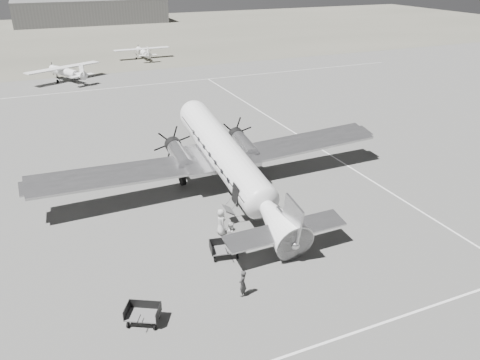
% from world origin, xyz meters
% --- Properties ---
extents(ground, '(260.00, 260.00, 0.00)m').
position_xyz_m(ground, '(0.00, 0.00, 0.00)').
color(ground, '#61625F').
rests_on(ground, ground).
extents(taxi_line_near, '(60.00, 0.15, 0.01)m').
position_xyz_m(taxi_line_near, '(0.00, -14.00, 0.01)').
color(taxi_line_near, silver).
rests_on(taxi_line_near, ground).
extents(taxi_line_right, '(0.15, 80.00, 0.01)m').
position_xyz_m(taxi_line_right, '(12.00, 0.00, 0.01)').
color(taxi_line_right, silver).
rests_on(taxi_line_right, ground).
extents(taxi_line_horizon, '(90.00, 0.15, 0.01)m').
position_xyz_m(taxi_line_horizon, '(0.00, 40.00, 0.01)').
color(taxi_line_horizon, silver).
rests_on(taxi_line_horizon, ground).
extents(grass_infield, '(260.00, 90.00, 0.01)m').
position_xyz_m(grass_infield, '(0.00, 95.00, 0.00)').
color(grass_infield, '#676457').
rests_on(grass_infield, ground).
extents(hangar_main, '(42.00, 14.00, 6.60)m').
position_xyz_m(hangar_main, '(5.00, 120.00, 3.30)').
color(hangar_main, '#606060').
rests_on(hangar_main, ground).
extents(dc3_airliner, '(29.53, 20.87, 5.53)m').
position_xyz_m(dc3_airliner, '(0.19, 2.07, 2.77)').
color(dc3_airliner, silver).
rests_on(dc3_airliner, ground).
extents(light_plane_left, '(14.73, 13.74, 2.43)m').
position_xyz_m(light_plane_left, '(-8.06, 46.91, 1.22)').
color(light_plane_left, white).
rests_on(light_plane_left, ground).
extents(light_plane_right, '(10.50, 8.61, 2.13)m').
position_xyz_m(light_plane_right, '(6.45, 60.02, 1.07)').
color(light_plane_right, white).
rests_on(light_plane_right, ground).
extents(baggage_cart_near, '(2.04, 1.60, 1.04)m').
position_xyz_m(baggage_cart_near, '(-3.19, -5.41, 0.52)').
color(baggage_cart_near, '#585858').
rests_on(baggage_cart_near, ground).
extents(baggage_cart_far, '(2.15, 1.95, 1.00)m').
position_xyz_m(baggage_cart_far, '(-9.06, -9.22, 0.50)').
color(baggage_cart_far, '#585858').
rests_on(baggage_cart_far, ground).
extents(ground_crew, '(0.68, 0.67, 1.58)m').
position_xyz_m(ground_crew, '(-3.65, -9.25, 0.79)').
color(ground_crew, '#2E2E2E').
rests_on(ground_crew, ground).
extents(ramp_agent, '(0.78, 0.93, 1.74)m').
position_xyz_m(ramp_agent, '(-2.38, -4.51, 0.87)').
color(ramp_agent, silver).
rests_on(ramp_agent, ground).
extents(passenger, '(0.62, 0.91, 1.81)m').
position_xyz_m(passenger, '(-2.42, -2.85, 0.90)').
color(passenger, '#A9A9A7').
rests_on(passenger, ground).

